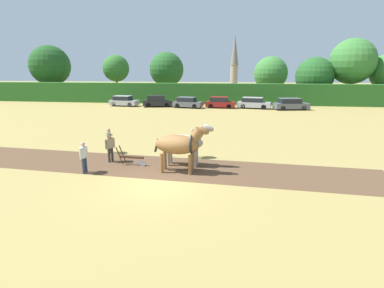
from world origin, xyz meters
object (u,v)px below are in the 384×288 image
(tree_left, at_px, (116,68))
(tree_center_left, at_px, (167,70))
(tree_center_right, at_px, (315,76))
(church_spire, at_px, (234,61))
(tree_center, at_px, (271,73))
(farmer_onlooker_left, at_px, (84,155))
(draft_horse_lead_left, at_px, (179,144))
(farmer_onlooker_right, at_px, (109,139))
(parked_car_far_left, at_px, (124,101))
(plow, at_px, (134,160))
(farmer_beside_team, at_px, (194,141))
(farmer_at_plow, at_px, (110,145))
(tree_far_left, at_px, (50,66))
(parked_car_center_left, at_px, (188,103))
(parked_car_right, at_px, (291,104))
(parked_car_center, at_px, (220,103))
(parked_car_center_right, at_px, (254,103))
(draft_horse_lead_right, at_px, (185,142))
(parked_car_left, at_px, (157,101))
(tree_right, at_px, (352,61))

(tree_left, xyz_separation_m, tree_center_left, (8.65, 1.67, -0.18))
(tree_center_right, distance_m, church_spire, 34.74)
(tree_center, bearing_deg, farmer_onlooker_left, -108.52)
(draft_horse_lead_left, bearing_deg, farmer_onlooker_left, -166.41)
(tree_left, relative_size, draft_horse_lead_left, 2.65)
(farmer_onlooker_right, bearing_deg, parked_car_far_left, 88.34)
(plow, xyz_separation_m, farmer_beside_team, (3.01, 1.93, 0.71))
(farmer_at_plow, height_order, parked_car_far_left, farmer_at_plow)
(farmer_beside_team, bearing_deg, tree_far_left, 146.30)
(farmer_at_plow, relative_size, parked_car_center_left, 0.39)
(tree_center_left, bearing_deg, farmer_at_plow, -81.95)
(parked_car_right, bearing_deg, parked_car_far_left, 166.53)
(tree_left, relative_size, parked_car_center, 1.88)
(tree_far_left, xyz_separation_m, parked_car_center_left, (26.58, -10.20, -5.14))
(tree_center_left, relative_size, parked_car_far_left, 1.95)
(parked_car_center_left, distance_m, parked_car_center_right, 9.00)
(tree_center, bearing_deg, parked_car_center_left, -136.72)
(draft_horse_lead_right, distance_m, parked_car_right, 27.09)
(farmer_beside_team, relative_size, parked_car_center_right, 0.38)
(tree_center_right, bearing_deg, plow, -116.29)
(draft_horse_lead_left, xyz_separation_m, parked_car_left, (-8.24, 27.10, -0.69))
(farmer_onlooker_left, bearing_deg, parked_car_center, 79.93)
(tree_center, bearing_deg, farmer_onlooker_right, -110.78)
(tree_center_right, relative_size, farmer_onlooker_right, 4.48)
(farmer_onlooker_right, xyz_separation_m, parked_car_center_left, (1.17, 23.66, -0.20))
(tree_center_right, relative_size, parked_car_center_left, 1.68)
(tree_left, bearing_deg, parked_car_left, -45.15)
(tree_right, bearing_deg, parked_car_right, -135.92)
(tree_center_left, bearing_deg, parked_car_right, -32.45)
(tree_far_left, xyz_separation_m, parked_car_center_right, (35.56, -9.69, -5.12))
(farmer_beside_team, bearing_deg, parked_car_far_left, 133.28)
(parked_car_center, bearing_deg, farmer_beside_team, -86.11)
(tree_center_left, xyz_separation_m, parked_car_left, (1.23, -11.60, -4.41))
(plow, bearing_deg, farmer_onlooker_left, -138.91)
(farmer_at_plow, bearing_deg, parked_car_center_right, 100.83)
(draft_horse_lead_right, distance_m, farmer_beside_team, 1.57)
(farmer_onlooker_left, bearing_deg, plow, 38.26)
(tree_center_right, height_order, draft_horse_lead_right, tree_center_right)
(tree_center_right, relative_size, farmer_onlooker_left, 4.42)
(farmer_onlooker_right, height_order, parked_car_far_left, farmer_onlooker_right)
(draft_horse_lead_right, height_order, farmer_beside_team, draft_horse_lead_right)
(church_spire, distance_m, draft_horse_lead_right, 67.58)
(draft_horse_lead_left, bearing_deg, tree_center_left, 107.33)
(tree_right, bearing_deg, plow, -122.73)
(draft_horse_lead_left, height_order, parked_car_center, draft_horse_lead_left)
(parked_car_center, bearing_deg, draft_horse_lead_right, -86.68)
(draft_horse_lead_left, bearing_deg, parked_car_center_right, 82.81)
(church_spire, bearing_deg, plow, -93.97)
(tree_left, xyz_separation_m, church_spire, (20.17, 31.39, 2.05))
(tree_center, xyz_separation_m, draft_horse_lead_right, (-8.24, -36.92, -3.24))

